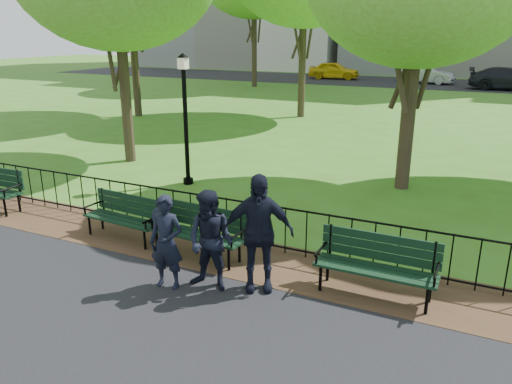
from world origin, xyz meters
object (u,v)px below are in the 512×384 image
at_px(park_bench_main, 184,223).
at_px(park_bench_right_a, 377,259).
at_px(person_right, 258,233).
at_px(sedan_silver, 426,74).
at_px(lamppost, 185,115).
at_px(sedan_dark, 509,79).
at_px(park_bench_left_a, 125,212).
at_px(person_mid, 211,241).
at_px(taxi, 334,70).
at_px(person_left, 167,242).

distance_m(park_bench_main, park_bench_right_a, 3.44).
distance_m(park_bench_right_a, person_right, 1.85).
relative_size(person_right, sedan_silver, 0.46).
xyz_separation_m(lamppost, sedan_silver, (2.10, 29.90, -1.14)).
distance_m(park_bench_main, sedan_dark, 31.90).
xyz_separation_m(park_bench_left_a, lamppost, (-0.89, 3.59, 1.29)).
height_order(lamppost, person_mid, lamppost).
distance_m(lamppost, person_mid, 5.85).
height_order(park_bench_main, person_mid, person_mid).
distance_m(person_right, sedan_dark, 32.23).
height_order(park_bench_left_a, sedan_dark, sedan_dark).
relative_size(park_bench_main, person_mid, 1.12).
bearing_deg(person_right, taxi, 80.20).
distance_m(person_left, taxi, 36.19).
xyz_separation_m(person_left, sedan_dark, (4.95, 32.57, -0.01)).
bearing_deg(park_bench_main, park_bench_right_a, 3.77).
bearing_deg(lamppost, park_bench_right_a, -32.55).
height_order(park_bench_right_a, sedan_dark, sedan_dark).
distance_m(park_bench_right_a, person_mid, 2.55).
bearing_deg(sedan_dark, park_bench_right_a, 173.40).
relative_size(person_left, person_mid, 0.94).
bearing_deg(park_bench_left_a, sedan_silver, 92.33).
xyz_separation_m(park_bench_right_a, person_left, (-3.01, -1.17, 0.17)).
height_order(park_bench_left_a, lamppost, lamppost).
bearing_deg(park_bench_right_a, taxi, 108.10).
xyz_separation_m(person_left, sedan_silver, (-0.68, 34.77, -0.08)).
height_order(park_bench_left_a, taxi, taxi).
xyz_separation_m(park_bench_main, person_left, (0.43, -1.13, 0.15)).
relative_size(person_mid, person_right, 0.85).
height_order(park_bench_right_a, person_mid, person_mid).
height_order(park_bench_right_a, sedan_silver, sedan_silver).
distance_m(park_bench_right_a, taxi, 35.86).
bearing_deg(sedan_silver, person_mid, -167.88).
distance_m(park_bench_left_a, sedan_silver, 33.51).
distance_m(park_bench_right_a, person_left, 3.24).
distance_m(park_bench_left_a, person_mid, 2.76).
distance_m(park_bench_main, person_mid, 1.41).
bearing_deg(person_right, park_bench_right_a, -5.02).
bearing_deg(taxi, park_bench_right_a, -166.98).
height_order(park_bench_main, sedan_dark, sedan_dark).
distance_m(person_mid, taxi, 36.11).
height_order(park_bench_right_a, lamppost, lamppost).
distance_m(person_left, person_mid, 0.70).
xyz_separation_m(person_mid, sedan_silver, (-1.33, 34.53, -0.13)).
xyz_separation_m(park_bench_left_a, person_right, (3.19, -0.72, 0.41)).
relative_size(sedan_silver, sedan_dark, 0.80).
distance_m(taxi, sedan_silver, 7.43).
height_order(park_bench_right_a, taxi, taxi).
xyz_separation_m(person_right, taxi, (-9.39, 34.72, -0.23)).
height_order(park_bench_left_a, person_mid, person_mid).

